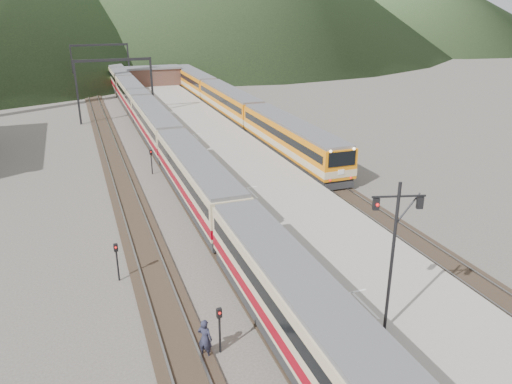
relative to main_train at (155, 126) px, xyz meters
name	(u,v)px	position (x,y,z in m)	size (l,w,h in m)	color
track_main	(161,148)	(0.00, -2.80, -1.82)	(2.60, 200.00, 0.23)	black
track_far	(112,153)	(-5.00, -2.80, -1.82)	(2.60, 200.00, 0.23)	black
track_second	(262,139)	(11.50, -2.80, -1.82)	(2.60, 200.00, 0.23)	black
platform	(217,144)	(5.60, -4.80, -1.39)	(8.00, 100.00, 1.00)	gray
gantry_near	(114,78)	(-2.85, 12.20, 3.69)	(9.55, 0.25, 8.00)	black
gantry_far	(100,58)	(-2.85, 37.20, 3.69)	(9.55, 0.25, 8.00)	black
station_shed	(153,76)	(5.60, 35.20, 0.68)	(9.40, 4.40, 3.10)	#4E332A
main_train	(155,126)	(0.00, 0.00, 0.00)	(2.72, 93.50, 3.32)	tan
second_train	(230,102)	(11.50, 9.54, 0.13)	(2.94, 60.36, 3.59)	#CE710B
signal_mast	(394,244)	(3.61, -38.71, 3.33)	(2.14, 0.73, 6.92)	black
short_signal_a	(219,324)	(-3.33, -36.49, -0.43)	(0.24, 0.19, 2.27)	black
short_signal_b	(151,159)	(-2.17, -10.74, -0.43)	(0.26, 0.22, 2.27)	black
short_signal_c	(117,257)	(-6.91, -28.66, -0.43)	(0.24, 0.19, 2.27)	black
worker	(205,338)	(-4.01, -36.53, -0.95)	(0.68, 0.45, 1.88)	#1E1F30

